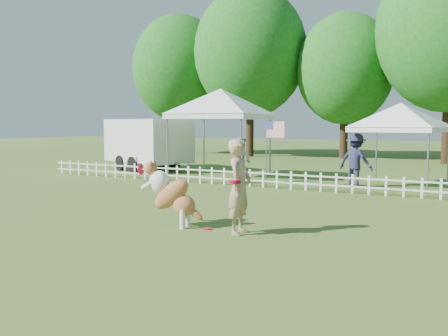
# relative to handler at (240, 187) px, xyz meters

# --- Properties ---
(ground) EXTENTS (120.00, 120.00, 0.00)m
(ground) POSITION_rel_handler_xyz_m (-1.36, -0.34, -0.92)
(ground) COLOR #305C1D
(ground) RESTS_ON ground
(picket_fence) EXTENTS (22.00, 0.08, 0.60)m
(picket_fence) POSITION_rel_handler_xyz_m (-1.36, 6.66, -0.62)
(picket_fence) COLOR silver
(picket_fence) RESTS_ON ground
(handler) EXTENTS (0.52, 0.72, 1.84)m
(handler) POSITION_rel_handler_xyz_m (0.00, 0.00, 0.00)
(handler) COLOR tan
(handler) RESTS_ON ground
(dog) EXTENTS (1.36, 0.63, 1.35)m
(dog) POSITION_rel_handler_xyz_m (-1.53, -0.07, -0.24)
(dog) COLOR brown
(dog) RESTS_ON ground
(frisbee_on_turf) EXTENTS (0.26, 0.26, 0.02)m
(frisbee_on_turf) POSITION_rel_handler_xyz_m (-0.77, 0.06, -0.91)
(frisbee_on_turf) COLOR red
(frisbee_on_turf) RESTS_ON ground
(canopy_tent_left) EXTENTS (3.60, 3.60, 3.44)m
(canopy_tent_left) POSITION_rel_handler_xyz_m (-5.45, 8.76, 0.80)
(canopy_tent_left) COLOR white
(canopy_tent_left) RESTS_ON ground
(canopy_tent_right) EXTENTS (3.00, 3.00, 2.77)m
(canopy_tent_right) POSITION_rel_handler_xyz_m (1.37, 8.81, 0.47)
(canopy_tent_right) COLOR white
(canopy_tent_right) RESTS_ON ground
(cargo_trailer) EXTENTS (5.96, 4.12, 2.41)m
(cargo_trailer) POSITION_rel_handler_xyz_m (-10.09, 10.00, 0.29)
(cargo_trailer) COLOR silver
(cargo_trailer) RESTS_ON ground
(flag_pole) EXTENTS (0.85, 0.39, 2.26)m
(flag_pole) POSITION_rel_handler_xyz_m (-2.53, 6.74, 0.21)
(flag_pole) COLOR gray
(flag_pole) RESTS_ON ground
(spectator_a) EXTENTS (0.97, 0.87, 1.65)m
(spectator_a) POSITION_rel_handler_xyz_m (-3.89, 7.53, -0.09)
(spectator_a) COLOR #A5A5AB
(spectator_a) RESTS_ON ground
(spectator_b) EXTENTS (1.28, 0.88, 1.82)m
(spectator_b) POSITION_rel_handler_xyz_m (0.04, 8.34, -0.01)
(spectator_b) COLOR #222249
(spectator_b) RESTS_ON ground
(tree_far_left) EXTENTS (6.60, 6.60, 11.00)m
(tree_far_left) POSITION_rel_handler_xyz_m (-16.36, 21.66, 4.58)
(tree_far_left) COLOR #1B5618
(tree_far_left) RESTS_ON ground
(tree_left) EXTENTS (7.40, 7.40, 12.00)m
(tree_left) POSITION_rel_handler_xyz_m (-10.36, 21.16, 5.08)
(tree_left) COLOR #1B5618
(tree_left) RESTS_ON ground
(tree_center_left) EXTENTS (6.00, 6.00, 9.80)m
(tree_center_left) POSITION_rel_handler_xyz_m (-4.36, 22.16, 3.98)
(tree_center_left) COLOR #1B5618
(tree_center_left) RESTS_ON ground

